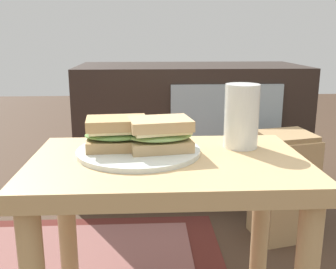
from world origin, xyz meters
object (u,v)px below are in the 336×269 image
at_px(plate, 139,151).
at_px(sandwich_back, 160,134).
at_px(tv_cabinet, 190,130).
at_px(beer_glass, 241,117).
at_px(sandwich_front, 117,133).
at_px(paper_bag, 283,186).

xyz_separation_m(plate, sandwich_back, (0.05, -0.01, 0.04)).
distance_m(tv_cabinet, beer_glass, 0.90).
height_order(plate, beer_glass, beer_glass).
distance_m(sandwich_front, paper_bag, 0.78).
bearing_deg(beer_glass, plate, -170.38).
bearing_deg(tv_cabinet, sandwich_back, -100.05).
bearing_deg(sandwich_back, plate, 172.00).
distance_m(tv_cabinet, sandwich_back, 0.95).
bearing_deg(beer_glass, tv_cabinet, 91.25).
bearing_deg(paper_bag, beer_glass, -121.55).
relative_size(tv_cabinet, plate, 3.67).
relative_size(sandwich_front, sandwich_back, 0.93).
height_order(sandwich_back, paper_bag, sandwich_back).
height_order(tv_cabinet, plate, tv_cabinet).
distance_m(sandwich_front, sandwich_back, 0.09).
relative_size(beer_glass, paper_bag, 0.37).
distance_m(plate, sandwich_front, 0.06).
bearing_deg(sandwich_back, tv_cabinet, 79.95).
bearing_deg(sandwich_back, sandwich_front, 172.00).
bearing_deg(tv_cabinet, sandwich_front, -105.65).
relative_size(tv_cabinet, sandwich_front, 6.89).
bearing_deg(plate, sandwich_back, -8.00).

